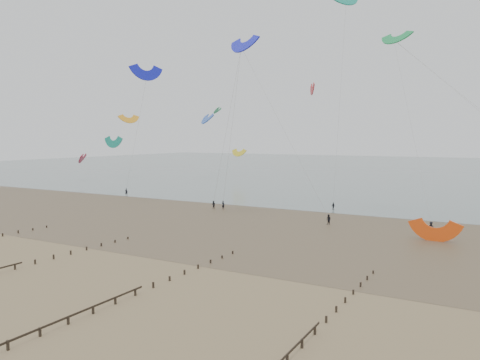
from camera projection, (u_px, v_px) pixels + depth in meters
name	position (u px, v px, depth m)	size (l,w,h in m)	color
ground	(147.00, 273.00, 51.99)	(500.00, 500.00, 0.00)	brown
sea_and_shore	(257.00, 221.00, 83.84)	(500.00, 665.00, 0.03)	#475654
groynes	(15.00, 341.00, 33.46)	(72.16, 50.16, 1.00)	black
kitesurfer_lead	(223.00, 205.00, 98.45)	(0.65, 0.42, 1.77)	black
kitesurfers	(402.00, 218.00, 82.85)	(112.00, 18.37, 1.83)	black
grounded_kite	(434.00, 241.00, 67.89)	(6.25, 3.27, 4.76)	#FB4C0F
kites_airborne	(336.00, 121.00, 138.89)	(229.59, 121.95, 42.61)	maroon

